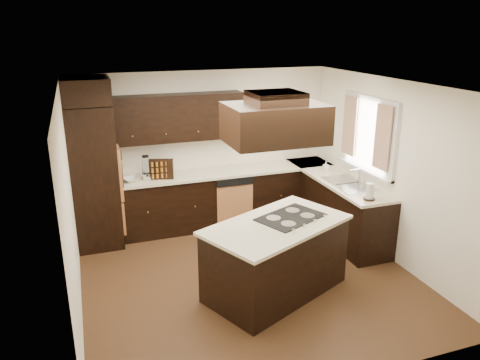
% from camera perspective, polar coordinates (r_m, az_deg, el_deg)
% --- Properties ---
extents(floor, '(4.20, 4.20, 0.02)m').
position_cam_1_polar(floor, '(6.34, 0.95, -11.74)').
color(floor, brown).
rests_on(floor, ground).
extents(ceiling, '(4.20, 4.20, 0.02)m').
position_cam_1_polar(ceiling, '(5.52, 1.10, 11.50)').
color(ceiling, white).
rests_on(ceiling, ground).
extents(wall_back, '(4.20, 0.02, 2.50)m').
position_cam_1_polar(wall_back, '(7.74, -4.40, 3.96)').
color(wall_back, white).
rests_on(wall_back, ground).
extents(wall_front, '(4.20, 0.02, 2.50)m').
position_cam_1_polar(wall_front, '(4.06, 11.53, -10.26)').
color(wall_front, white).
rests_on(wall_front, ground).
extents(wall_left, '(0.02, 4.20, 2.50)m').
position_cam_1_polar(wall_left, '(5.49, -20.15, -3.28)').
color(wall_left, white).
rests_on(wall_left, ground).
extents(wall_right, '(0.02, 4.20, 2.50)m').
position_cam_1_polar(wall_right, '(6.80, 17.95, 1.06)').
color(wall_right, white).
rests_on(wall_right, ground).
extents(oven_column, '(0.65, 0.75, 2.12)m').
position_cam_1_polar(oven_column, '(7.17, -17.33, 0.39)').
color(oven_column, black).
rests_on(oven_column, floor).
extents(wall_oven_face, '(0.05, 0.62, 0.78)m').
position_cam_1_polar(wall_oven_face, '(7.16, -14.59, 1.14)').
color(wall_oven_face, '#C8804A').
rests_on(wall_oven_face, oven_column).
extents(base_cabinets_back, '(2.93, 0.60, 0.88)m').
position_cam_1_polar(base_cabinets_back, '(7.71, -3.40, -2.40)').
color(base_cabinets_back, black).
rests_on(base_cabinets_back, floor).
extents(base_cabinets_right, '(0.60, 2.40, 0.88)m').
position_cam_1_polar(base_cabinets_right, '(7.60, 11.45, -3.07)').
color(base_cabinets_right, black).
rests_on(base_cabinets_right, floor).
extents(countertop_back, '(2.93, 0.63, 0.04)m').
position_cam_1_polar(countertop_back, '(7.54, -3.44, 0.83)').
color(countertop_back, beige).
rests_on(countertop_back, base_cabinets_back).
extents(countertop_right, '(0.63, 2.40, 0.04)m').
position_cam_1_polar(countertop_right, '(7.43, 11.58, 0.21)').
color(countertop_right, beige).
rests_on(countertop_right, base_cabinets_right).
extents(upper_cabinets, '(2.00, 0.34, 0.72)m').
position_cam_1_polar(upper_cabinets, '(7.35, -7.40, 7.56)').
color(upper_cabinets, black).
rests_on(upper_cabinets, wall_back).
extents(dishwasher_front, '(0.60, 0.05, 0.72)m').
position_cam_1_polar(dishwasher_front, '(7.54, -0.63, -3.21)').
color(dishwasher_front, '#C8804A').
rests_on(dishwasher_front, floor).
extents(window_frame, '(0.06, 1.32, 1.12)m').
position_cam_1_polar(window_frame, '(7.11, 15.38, 5.37)').
color(window_frame, silver).
rests_on(window_frame, wall_right).
extents(window_pane, '(0.00, 1.20, 1.00)m').
position_cam_1_polar(window_pane, '(7.12, 15.57, 5.38)').
color(window_pane, white).
rests_on(window_pane, wall_right).
extents(curtain_left, '(0.02, 0.34, 0.90)m').
position_cam_1_polar(curtain_left, '(6.73, 16.98, 4.95)').
color(curtain_left, beige).
rests_on(curtain_left, wall_right).
extents(curtain_right, '(0.02, 0.34, 0.90)m').
position_cam_1_polar(curtain_right, '(7.41, 13.21, 6.44)').
color(curtain_right, beige).
rests_on(curtain_right, wall_right).
extents(sink_rim, '(0.52, 0.84, 0.01)m').
position_cam_1_polar(sink_rim, '(7.15, 13.10, -0.42)').
color(sink_rim, silver).
rests_on(sink_rim, countertop_right).
extents(island, '(1.92, 1.54, 0.88)m').
position_cam_1_polar(island, '(5.83, 4.36, -9.62)').
color(island, black).
rests_on(island, floor).
extents(island_top, '(2.00, 1.62, 0.04)m').
position_cam_1_polar(island_top, '(5.63, 4.47, -5.48)').
color(island_top, beige).
rests_on(island_top, island).
extents(cooktop, '(0.95, 0.82, 0.01)m').
position_cam_1_polar(cooktop, '(5.80, 6.18, -4.52)').
color(cooktop, black).
rests_on(cooktop, island_top).
extents(range_hood, '(1.05, 0.72, 0.42)m').
position_cam_1_polar(range_hood, '(5.11, 4.29, 6.92)').
color(range_hood, black).
rests_on(range_hood, ceiling).
extents(hood_duct, '(0.55, 0.50, 0.13)m').
position_cam_1_polar(hood_duct, '(5.06, 4.36, 9.97)').
color(hood_duct, black).
rests_on(hood_duct, ceiling).
extents(blender_base, '(0.15, 0.15, 0.10)m').
position_cam_1_polar(blender_base, '(7.28, -11.31, 0.42)').
color(blender_base, silver).
rests_on(blender_base, countertop_back).
extents(blender_pitcher, '(0.13, 0.13, 0.26)m').
position_cam_1_polar(blender_pitcher, '(7.23, -11.40, 1.78)').
color(blender_pitcher, silver).
rests_on(blender_pitcher, blender_base).
extents(spice_rack, '(0.38, 0.20, 0.31)m').
position_cam_1_polar(spice_rack, '(7.25, -9.59, 1.32)').
color(spice_rack, black).
rests_on(spice_rack, countertop_back).
extents(mixing_bowl, '(0.28, 0.28, 0.06)m').
position_cam_1_polar(mixing_bowl, '(7.26, -13.11, 0.06)').
color(mixing_bowl, silver).
rests_on(mixing_bowl, countertop_back).
extents(soap_bottle, '(0.08, 0.08, 0.16)m').
position_cam_1_polar(soap_bottle, '(7.68, 10.43, 1.66)').
color(soap_bottle, silver).
rests_on(soap_bottle, countertop_right).
extents(paper_towel, '(0.14, 0.14, 0.24)m').
position_cam_1_polar(paper_towel, '(6.53, 15.54, -1.37)').
color(paper_towel, silver).
rests_on(paper_towel, countertop_right).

